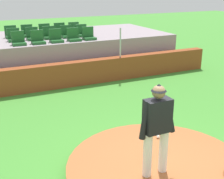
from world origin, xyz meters
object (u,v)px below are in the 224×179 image
(stadium_chair_3, at_px, (74,37))
(stadium_chair_11, at_px, (28,33))
(stadium_chair_0, at_px, (19,41))
(stadium_chair_12, at_px, (45,32))
(stadium_chair_4, at_px, (89,36))
(stadium_chair_9, at_px, (82,33))
(stadium_chair_10, at_px, (11,34))
(stadium_chair_8, at_px, (67,34))
(stadium_chair_14, at_px, (74,30))
(stadium_chair_5, at_px, (14,37))
(pitcher, at_px, (157,123))
(stadium_chair_13, at_px, (60,31))
(stadium_chair_6, at_px, (33,36))
(stadium_chair_2, at_px, (56,38))
(stadium_chair_1, at_px, (38,39))
(stadium_chair_7, at_px, (49,35))
(baseball, at_px, (158,137))

(stadium_chair_3, height_order, stadium_chair_11, same)
(stadium_chair_0, bearing_deg, stadium_chair_12, -128.91)
(stadium_chair_4, bearing_deg, stadium_chair_9, -92.46)
(stadium_chair_3, height_order, stadium_chair_10, same)
(stadium_chair_8, xyz_separation_m, stadium_chair_14, (0.66, 0.91, 0.00))
(stadium_chair_5, bearing_deg, pitcher, 98.11)
(stadium_chair_3, distance_m, stadium_chair_10, 2.80)
(stadium_chair_13, bearing_deg, stadium_chair_11, -0.01)
(stadium_chair_6, bearing_deg, stadium_chair_3, 146.80)
(stadium_chair_2, distance_m, stadium_chair_13, 1.94)
(stadium_chair_1, height_order, stadium_chair_8, same)
(stadium_chair_12, bearing_deg, stadium_chair_11, -1.58)
(stadium_chair_4, xyz_separation_m, stadium_chair_6, (-2.07, 0.91, 0.00))
(stadium_chair_9, bearing_deg, stadium_chair_8, 1.25)
(stadium_chair_4, relative_size, stadium_chair_5, 1.00)
(stadium_chair_0, distance_m, stadium_chair_7, 1.63)
(stadium_chair_11, xyz_separation_m, stadium_chair_13, (1.44, -0.00, 0.00))
(stadium_chair_2, xyz_separation_m, stadium_chair_10, (-1.42, 1.79, 0.00))
(stadium_chair_5, relative_size, stadium_chair_8, 1.00)
(stadium_chair_6, relative_size, stadium_chair_10, 1.00)
(stadium_chair_5, distance_m, stadium_chair_12, 1.70)
(pitcher, height_order, stadium_chair_4, pitcher)
(pitcher, xyz_separation_m, stadium_chair_12, (0.26, 9.25, 0.38))
(stadium_chair_4, height_order, stadium_chair_6, same)
(baseball, distance_m, stadium_chair_9, 7.40)
(stadium_chair_10, bearing_deg, stadium_chair_7, 147.22)
(stadium_chair_3, distance_m, stadium_chair_7, 1.19)
(stadium_chair_12, bearing_deg, stadium_chair_3, 111.17)
(stadium_chair_5, xyz_separation_m, stadium_chair_12, (1.45, 0.89, 0.00))
(stadium_chair_3, relative_size, stadium_chair_6, 1.00)
(stadium_chair_8, distance_m, stadium_chair_12, 1.15)
(pitcher, height_order, stadium_chair_11, pitcher)
(stadium_chair_4, relative_size, stadium_chair_12, 1.00)
(stadium_chair_6, height_order, stadium_chair_13, same)
(stadium_chair_5, distance_m, stadium_chair_8, 2.15)
(stadium_chair_12, bearing_deg, pitcher, 88.38)
(stadium_chair_10, bearing_deg, stadium_chair_1, 111.66)
(stadium_chair_3, bearing_deg, stadium_chair_1, 0.04)
(stadium_chair_11, bearing_deg, stadium_chair_13, 179.99)
(stadium_chair_4, distance_m, stadium_chair_8, 1.09)
(stadium_chair_4, distance_m, stadium_chair_9, 0.89)
(stadium_chair_12, height_order, stadium_chair_13, same)
(stadium_chair_5, bearing_deg, stadium_chair_4, 162.19)
(stadium_chair_4, xyz_separation_m, stadium_chair_14, (0.01, 1.79, 0.00))
(stadium_chair_3, relative_size, stadium_chair_7, 1.00)
(stadium_chair_6, relative_size, stadium_chair_7, 1.00)
(stadium_chair_10, distance_m, stadium_chair_11, 0.68)
(stadium_chair_3, xyz_separation_m, stadium_chair_9, (0.69, 0.90, 0.00))
(stadium_chair_5, bearing_deg, stadium_chair_13, -156.89)
(stadium_chair_12, bearing_deg, stadium_chair_2, 89.61)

